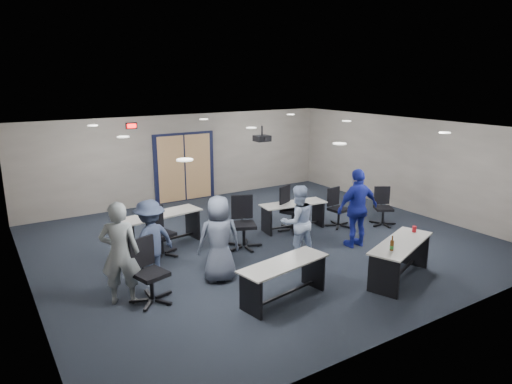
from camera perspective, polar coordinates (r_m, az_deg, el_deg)
floor at (r=10.93m, az=0.84°, el=-6.27°), size 10.00×10.00×0.00m
back_wall at (r=14.43m, az=-9.01°, el=4.21°), size 10.00×0.04×2.70m
front_wall at (r=7.36m, az=20.57°, el=-6.49°), size 10.00×0.04×2.70m
left_wall at (r=8.93m, az=-27.12°, el=-3.55°), size 0.04×9.00×2.70m
right_wall at (r=13.86m, az=18.45°, el=3.23°), size 0.04×9.00×2.70m
ceiling at (r=10.29m, az=0.89°, el=7.94°), size 10.00×9.00×0.04m
double_door at (r=14.45m, az=-8.91°, el=3.02°), size 2.00×0.07×2.20m
exit_sign at (r=13.67m, az=-15.31°, el=7.99°), size 0.32×0.07×0.18m
ceiling_projector at (r=10.91m, az=0.76°, el=6.74°), size 0.35×0.32×0.37m
ceiling_can_lights at (r=10.50m, az=0.13°, el=7.90°), size 6.24×5.74×0.02m
table_front_left at (r=8.11m, az=3.51°, el=-10.23°), size 1.82×0.86×0.71m
table_front_right at (r=9.28m, az=17.61°, el=-7.35°), size 1.98×1.25×1.04m
table_back_left at (r=10.79m, az=-11.72°, el=-3.92°), size 1.96×0.90×0.77m
table_back_right at (r=11.72m, az=4.67°, el=-2.43°), size 1.77×0.77×0.70m
chair_back_a at (r=10.17m, az=-11.71°, el=-4.96°), size 0.85×0.85×1.08m
chair_back_b at (r=10.40m, az=-1.54°, el=-3.90°), size 0.97×0.97×1.19m
chair_back_c at (r=11.58m, az=4.64°, el=-2.13°), size 0.96×0.96×1.15m
chair_back_d at (r=12.06m, az=10.34°, el=-1.96°), size 0.70×0.70×1.02m
chair_loose_left at (r=8.19m, az=-13.02°, el=-9.69°), size 0.88×0.88×1.14m
chair_loose_right at (r=12.44m, az=15.65°, el=-1.80°), size 0.86×0.86×1.00m
person_gray at (r=8.18m, az=-16.66°, el=-7.34°), size 0.79×0.68×1.83m
person_plaid at (r=8.73m, az=-4.64°, el=-5.87°), size 0.93×0.73×1.68m
person_lightblue at (r=9.84m, az=5.23°, el=-3.74°), size 0.86×0.71×1.61m
person_navy at (r=10.66m, az=12.58°, el=-1.98°), size 1.11×0.56×1.83m
person_back at (r=8.92m, az=-13.06°, el=-6.00°), size 1.17×0.88×1.61m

